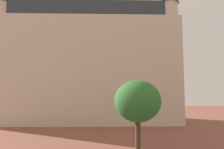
% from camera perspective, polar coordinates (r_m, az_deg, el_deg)
% --- Properties ---
extents(landmark_building, '(28.77, 10.32, 36.56)m').
position_cam_1_polar(landmark_building, '(33.67, -6.81, 3.92)').
color(landmark_building, beige).
rests_on(landmark_building, ground_plane).
extents(tree_curb_far, '(3.14, 3.14, 5.68)m').
position_cam_1_polar(tree_curb_far, '(13.52, 7.41, -7.76)').
color(tree_curb_far, '#4C3823').
rests_on(tree_curb_far, ground_plane).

